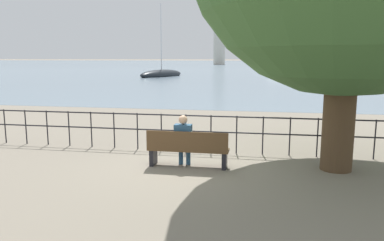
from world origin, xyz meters
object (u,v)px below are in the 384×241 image
object	(u,v)px
sailboat_2	(279,74)
sailboat_0	(162,74)
seated_person_left	(183,138)
park_bench	(188,149)
harbor_lighthouse	(219,40)

from	to	relation	value
sailboat_2	sailboat_0	bearing A→B (deg)	-142.53
seated_person_left	sailboat_2	size ratio (longest dim) A/B	0.10
park_bench	seated_person_left	xyz separation A→B (m)	(-0.12, 0.08, 0.25)
park_bench	sailboat_0	size ratio (longest dim) A/B	0.19
harbor_lighthouse	seated_person_left	bearing A→B (deg)	-84.17
seated_person_left	sailboat_0	bearing A→B (deg)	105.58
park_bench	sailboat_2	xyz separation A→B (m)	(4.22, 46.06, -0.11)
sailboat_2	park_bench	bearing A→B (deg)	-71.10
park_bench	harbor_lighthouse	world-z (taller)	harbor_lighthouse
park_bench	sailboat_0	bearing A→B (deg)	105.71
seated_person_left	sailboat_0	xyz separation A→B (m)	(-11.75, 42.17, -0.39)
seated_person_left	sailboat_2	xyz separation A→B (m)	(4.34, 45.98, -0.36)
sailboat_0	harbor_lighthouse	bearing A→B (deg)	112.49
seated_person_left	sailboat_0	distance (m)	43.78
sailboat_2	harbor_lighthouse	size ratio (longest dim) A/B	0.66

